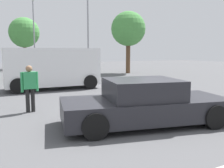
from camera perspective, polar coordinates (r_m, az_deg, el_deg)
name	(u,v)px	position (r m, az deg, el deg)	size (l,w,h in m)	color
ground_plane	(137,125)	(6.98, 5.85, -9.33)	(80.00, 80.00, 0.00)	#515154
sedan_foreground	(145,104)	(6.91, 7.56, -4.53)	(4.88, 2.80, 1.27)	#232328
dog	(213,102)	(9.29, 22.44, -3.97)	(0.58, 0.43, 0.41)	olive
van_white	(52,67)	(13.74, -13.76, 3.82)	(4.96, 2.29, 2.20)	white
pedestrian	(30,85)	(8.62, -18.54, -0.16)	(0.57, 0.24, 1.57)	black
light_post_near	(88,18)	(21.71, -5.61, 14.88)	(0.44, 0.44, 7.23)	gray
light_post_far	(34,22)	(27.64, -17.71, 13.48)	(0.44, 0.44, 7.65)	gray
tree_back_left	(24,33)	(30.71, -19.68, 11.13)	(3.45, 3.45, 5.94)	brown
tree_back_center	(128,29)	(23.43, 3.80, 12.57)	(3.19, 3.19, 5.73)	brown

